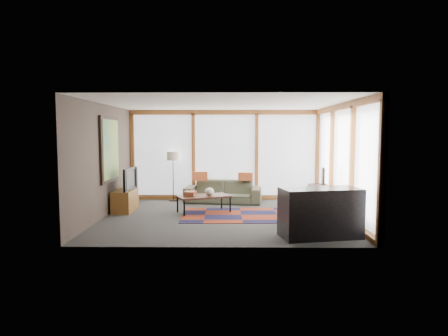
{
  "coord_description": "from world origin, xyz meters",
  "views": [
    {
      "loc": [
        0.13,
        -9.13,
        1.93
      ],
      "look_at": [
        0.0,
        0.4,
        1.1
      ],
      "focal_mm": 32.0,
      "sensor_mm": 36.0,
      "label": 1
    }
  ],
  "objects_px": {
    "television": "(127,179)",
    "bar_counter": "(320,213)",
    "coffee_table": "(204,204)",
    "sofa": "(223,191)",
    "tv_console": "(125,200)",
    "floor_lamp": "(173,176)",
    "bookshelf": "(328,203)"
  },
  "relations": [
    {
      "from": "tv_console",
      "to": "coffee_table",
      "type": "bearing_deg",
      "value": -5.06
    },
    {
      "from": "bookshelf",
      "to": "television",
      "type": "relative_size",
      "value": 2.56
    },
    {
      "from": "coffee_table",
      "to": "tv_console",
      "type": "relative_size",
      "value": 1.18
    },
    {
      "from": "coffee_table",
      "to": "television",
      "type": "height_order",
      "value": "television"
    },
    {
      "from": "coffee_table",
      "to": "bookshelf",
      "type": "distance_m",
      "value": 2.95
    },
    {
      "from": "coffee_table",
      "to": "television",
      "type": "relative_size",
      "value": 1.31
    },
    {
      "from": "coffee_table",
      "to": "bar_counter",
      "type": "xyz_separation_m",
      "value": [
        2.31,
        -2.29,
        0.25
      ]
    },
    {
      "from": "floor_lamp",
      "to": "bar_counter",
      "type": "distance_m",
      "value": 5.16
    },
    {
      "from": "bookshelf",
      "to": "television",
      "type": "xyz_separation_m",
      "value": [
        -4.85,
        0.54,
        0.5
      ]
    },
    {
      "from": "sofa",
      "to": "bookshelf",
      "type": "bearing_deg",
      "value": -28.9
    },
    {
      "from": "sofa",
      "to": "bookshelf",
      "type": "height_order",
      "value": "sofa"
    },
    {
      "from": "bar_counter",
      "to": "bookshelf",
      "type": "bearing_deg",
      "value": 61.27
    },
    {
      "from": "coffee_table",
      "to": "bar_counter",
      "type": "distance_m",
      "value": 3.26
    },
    {
      "from": "coffee_table",
      "to": "bookshelf",
      "type": "height_order",
      "value": "bookshelf"
    },
    {
      "from": "sofa",
      "to": "floor_lamp",
      "type": "bearing_deg",
      "value": 176.77
    },
    {
      "from": "bar_counter",
      "to": "tv_console",
      "type": "bearing_deg",
      "value": 139.06
    },
    {
      "from": "bookshelf",
      "to": "television",
      "type": "bearing_deg",
      "value": 173.62
    },
    {
      "from": "television",
      "to": "bar_counter",
      "type": "xyz_separation_m",
      "value": [
        4.24,
        -2.46,
        -0.34
      ]
    },
    {
      "from": "television",
      "to": "bar_counter",
      "type": "bearing_deg",
      "value": -115.54
    },
    {
      "from": "coffee_table",
      "to": "bookshelf",
      "type": "relative_size",
      "value": 0.51
    },
    {
      "from": "floor_lamp",
      "to": "bookshelf",
      "type": "bearing_deg",
      "value": -27.61
    },
    {
      "from": "bookshelf",
      "to": "tv_console",
      "type": "bearing_deg",
      "value": 173.66
    },
    {
      "from": "bookshelf",
      "to": "television",
      "type": "distance_m",
      "value": 4.9
    },
    {
      "from": "sofa",
      "to": "tv_console",
      "type": "height_order",
      "value": "sofa"
    },
    {
      "from": "coffee_table",
      "to": "bar_counter",
      "type": "bearing_deg",
      "value": -44.72
    },
    {
      "from": "floor_lamp",
      "to": "tv_console",
      "type": "xyz_separation_m",
      "value": [
        -0.99,
        -1.5,
        -0.44
      ]
    },
    {
      "from": "television",
      "to": "bar_counter",
      "type": "distance_m",
      "value": 4.91
    },
    {
      "from": "floor_lamp",
      "to": "coffee_table",
      "type": "distance_m",
      "value": 2.0
    },
    {
      "from": "sofa",
      "to": "tv_console",
      "type": "xyz_separation_m",
      "value": [
        -2.42,
        -1.24,
        -0.05
      ]
    },
    {
      "from": "tv_console",
      "to": "television",
      "type": "height_order",
      "value": "television"
    },
    {
      "from": "sofa",
      "to": "bar_counter",
      "type": "distance_m",
      "value": 4.15
    },
    {
      "from": "television",
      "to": "coffee_table",
      "type": "bearing_deg",
      "value": -90.5
    }
  ]
}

